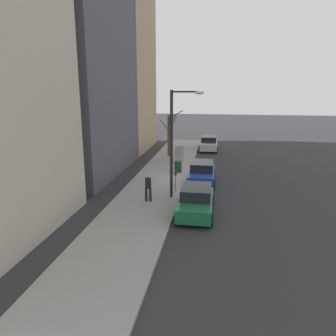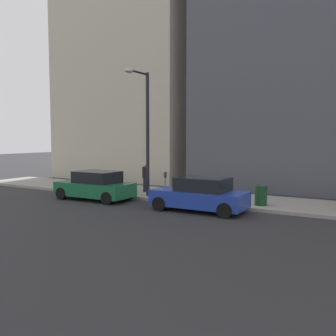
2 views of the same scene
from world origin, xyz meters
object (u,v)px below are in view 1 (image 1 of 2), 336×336
at_px(parked_car_green, 196,201).
at_px(utility_box, 179,153).
at_px(parked_car_blue, 202,173).
at_px(trash_bin, 178,167).
at_px(parked_car_silver, 209,143).
at_px(pedestrian_near_meter, 148,186).
at_px(parking_meter, 175,179).
at_px(streetlamp, 176,135).
at_px(bare_tree, 169,134).
at_px(office_block_center, 39,12).
at_px(office_tower_left, 102,54).

bearing_deg(parked_car_green, utility_box, -79.04).
distance_m(parked_car_blue, parked_car_green, 6.08).
relative_size(utility_box, trash_bin, 1.59).
distance_m(parked_car_silver, pedestrian_near_meter, 17.85).
bearing_deg(parked_car_green, trash_bin, -76.25).
relative_size(parked_car_silver, parking_meter, 3.14).
xyz_separation_m(utility_box, trash_bin, (-0.40, 4.15, -0.25)).
distance_m(streetlamp, pedestrian_near_meter, 3.45).
height_order(parked_car_blue, trash_bin, parked_car_blue).
distance_m(bare_tree, office_block_center, 14.86).
xyz_separation_m(parked_car_green, streetlamp, (1.43, -2.19, 3.28)).
relative_size(parked_car_silver, utility_box, 2.96).
distance_m(parking_meter, office_tower_left, 20.04).
bearing_deg(trash_bin, parked_car_blue, 133.27).
bearing_deg(parking_meter, parked_car_green, 115.50).
height_order(parked_car_green, pedestrian_near_meter, pedestrian_near_meter).
bearing_deg(pedestrian_near_meter, parked_car_green, -32.19).
xyz_separation_m(parked_car_blue, parked_car_green, (-0.03, 6.08, 0.00)).
bearing_deg(utility_box, trash_bin, 95.50).
relative_size(parked_car_blue, office_tower_left, 0.21).
relative_size(parking_meter, office_tower_left, 0.07).
bearing_deg(parking_meter, office_block_center, -22.13).
xyz_separation_m(parked_car_blue, parking_meter, (1.56, 2.74, 0.24)).
distance_m(parked_car_silver, office_tower_left, 14.93).
distance_m(utility_box, office_tower_left, 14.23).
relative_size(parking_meter, office_block_center, 0.06).
xyz_separation_m(parked_car_blue, office_tower_left, (11.53, -12.04, 9.40)).
relative_size(parking_meter, pedestrian_near_meter, 0.81).
bearing_deg(trash_bin, streetlamp, 95.85).
xyz_separation_m(parked_car_green, trash_bin, (2.04, -8.22, -0.14)).
xyz_separation_m(bare_tree, office_block_center, (8.87, 6.63, 9.92)).
relative_size(utility_box, bare_tree, 0.32).
xyz_separation_m(parking_meter, trash_bin, (0.45, -4.87, -0.38)).
height_order(trash_bin, office_block_center, office_block_center).
relative_size(parked_car_blue, parked_car_green, 1.00).
bearing_deg(parked_car_green, parking_meter, -64.72).
height_order(parked_car_blue, pedestrian_near_meter, pedestrian_near_meter).
distance_m(bare_tree, trash_bin, 6.67).
relative_size(streetlamp, office_tower_left, 0.32).
bearing_deg(pedestrian_near_meter, bare_tree, 82.97).
bearing_deg(bare_tree, parked_car_blue, 113.75).
xyz_separation_m(parked_car_blue, pedestrian_near_meter, (2.91, 4.90, 0.35)).
bearing_deg(parking_meter, office_tower_left, -56.00).
distance_m(parked_car_silver, streetlamp, 16.97).
bearing_deg(trash_bin, utility_box, -84.50).
height_order(streetlamp, trash_bin, streetlamp).
bearing_deg(trash_bin, parked_car_green, 103.97).
height_order(parking_meter, office_tower_left, office_tower_left).
bearing_deg(pedestrian_near_meter, office_tower_left, 106.63).
bearing_deg(utility_box, pedestrian_near_meter, 87.45).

